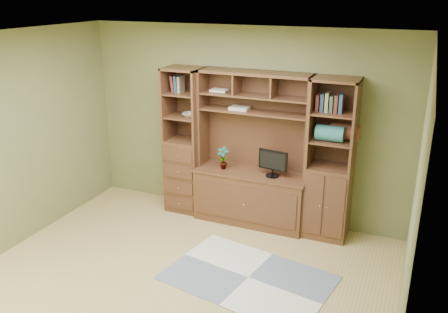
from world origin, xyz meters
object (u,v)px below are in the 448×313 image
at_px(center_hutch, 252,151).
at_px(left_tower, 185,141).
at_px(monitor, 273,159).
at_px(right_tower, 330,161).

distance_m(center_hutch, left_tower, 1.00).
relative_size(center_hutch, monitor, 4.21).
height_order(center_hutch, right_tower, same).
bearing_deg(left_tower, monitor, -3.28).
bearing_deg(monitor, left_tower, -174.91).
distance_m(left_tower, monitor, 1.31).
bearing_deg(center_hutch, right_tower, 2.23).
height_order(left_tower, right_tower, same).
xyz_separation_m(left_tower, monitor, (1.31, -0.07, -0.05)).
xyz_separation_m(left_tower, right_tower, (2.02, 0.00, 0.00)).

